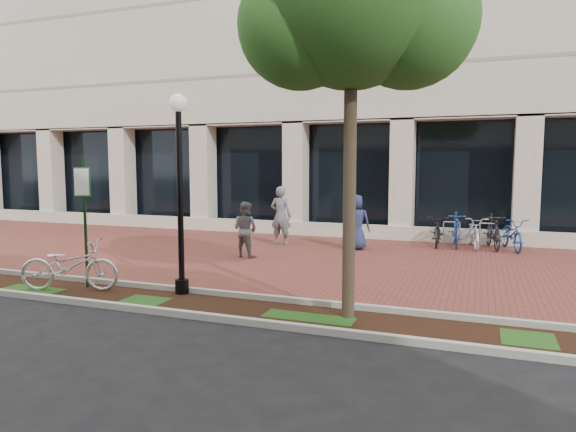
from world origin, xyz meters
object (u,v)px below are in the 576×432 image
(street_tree, at_px, (355,3))
(pedestrian_mid, at_px, (245,229))
(pedestrian_right, at_px, (356,222))
(locked_bicycle, at_px, (70,266))
(pedestrian_left, at_px, (281,216))
(parking_sign, at_px, (84,207))
(bike_rack_cluster, at_px, (474,232))
(lamppost, at_px, (180,182))

(street_tree, bearing_deg, pedestrian_mid, 132.37)
(pedestrian_mid, distance_m, pedestrian_right, 3.56)
(locked_bicycle, bearing_deg, pedestrian_left, -34.31)
(street_tree, distance_m, locked_bicycle, 7.63)
(pedestrian_right, bearing_deg, parking_sign, 48.86)
(bike_rack_cluster, bearing_deg, street_tree, -110.73)
(lamppost, height_order, pedestrian_left, lamppost)
(locked_bicycle, relative_size, pedestrian_mid, 1.29)
(lamppost, height_order, street_tree, street_tree)
(parking_sign, bearing_deg, pedestrian_left, 51.25)
(parking_sign, xyz_separation_m, street_tree, (5.84, -0.11, 3.54))
(pedestrian_mid, bearing_deg, pedestrian_right, -129.26)
(parking_sign, bearing_deg, pedestrian_mid, 45.71)
(street_tree, bearing_deg, pedestrian_left, 120.01)
(street_tree, height_order, pedestrian_mid, street_tree)
(pedestrian_mid, bearing_deg, lamppost, 107.37)
(parking_sign, distance_m, street_tree, 6.83)
(pedestrian_left, relative_size, bike_rack_cluster, 0.62)
(parking_sign, bearing_deg, bike_rack_cluster, 23.19)
(pedestrian_left, distance_m, bike_rack_cluster, 6.18)
(bike_rack_cluster, bearing_deg, pedestrian_mid, -155.24)
(bike_rack_cluster, bearing_deg, locked_bicycle, -139.99)
(street_tree, xyz_separation_m, locked_bicycle, (-5.98, -0.24, -4.74))
(pedestrian_mid, bearing_deg, street_tree, 142.03)
(street_tree, distance_m, pedestrian_mid, 7.70)
(lamppost, xyz_separation_m, pedestrian_left, (-0.44, 6.69, -1.32))
(lamppost, distance_m, pedestrian_mid, 4.54)
(parking_sign, xyz_separation_m, pedestrian_left, (1.77, 6.95, -0.77))
(pedestrian_left, xyz_separation_m, pedestrian_right, (2.54, -0.10, -0.11))
(pedestrian_right, height_order, bike_rack_cluster, pedestrian_right)
(pedestrian_mid, relative_size, bike_rack_cluster, 0.51)
(parking_sign, xyz_separation_m, pedestrian_right, (4.31, 6.86, -0.88))
(parking_sign, relative_size, lamppost, 0.69)
(pedestrian_right, bearing_deg, lamppost, 63.26)
(pedestrian_left, relative_size, pedestrian_mid, 1.22)
(parking_sign, height_order, bike_rack_cluster, parking_sign)
(lamppost, relative_size, locked_bicycle, 1.96)
(locked_bicycle, bearing_deg, pedestrian_right, -51.40)
(lamppost, distance_m, pedestrian_left, 6.83)
(parking_sign, relative_size, pedestrian_left, 1.43)
(parking_sign, xyz_separation_m, locked_bicycle, (-0.13, -0.35, -1.20))
(parking_sign, height_order, pedestrian_mid, parking_sign)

